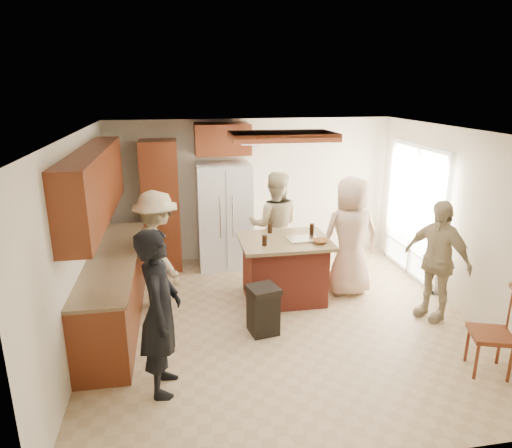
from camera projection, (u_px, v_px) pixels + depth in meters
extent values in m
plane|color=tan|center=(283.00, 320.00, 6.17)|extent=(5.00, 5.00, 0.00)
plane|color=white|center=(286.00, 133.00, 5.44)|extent=(5.00, 5.00, 0.00)
plane|color=beige|center=(252.00, 190.00, 8.16)|extent=(5.00, 0.00, 5.00)
plane|color=beige|center=(361.00, 333.00, 3.45)|extent=(5.00, 0.00, 5.00)
plane|color=beige|center=(79.00, 244.00, 5.39)|extent=(0.00, 5.00, 5.00)
plane|color=beige|center=(463.00, 222.00, 6.22)|extent=(0.00, 5.00, 5.00)
cube|color=white|center=(416.00, 213.00, 7.40)|extent=(0.02, 1.60, 2.10)
cube|color=white|center=(415.00, 213.00, 7.40)|extent=(0.08, 1.72, 2.10)
cube|color=maroon|center=(282.00, 136.00, 5.65)|extent=(1.30, 0.70, 0.10)
cube|color=white|center=(282.00, 141.00, 5.66)|extent=(1.10, 0.50, 0.02)
cube|color=olive|center=(490.00, 270.00, 7.98)|extent=(3.00, 3.00, 0.10)
cube|color=#593319|center=(511.00, 202.00, 8.35)|extent=(1.40, 1.60, 2.00)
imported|color=black|center=(160.00, 313.00, 4.54)|extent=(0.52, 0.68, 1.75)
imported|color=tan|center=(275.00, 225.00, 7.35)|extent=(0.95, 0.70, 1.76)
imported|color=tan|center=(350.00, 237.00, 6.73)|extent=(0.90, 0.60, 1.80)
imported|color=tan|center=(436.00, 260.00, 6.06)|extent=(0.87, 1.08, 1.64)
imported|color=tan|center=(158.00, 252.00, 6.27)|extent=(0.91, 1.21, 1.70)
cube|color=maroon|center=(115.00, 290.00, 6.06)|extent=(0.60, 3.00, 0.88)
cube|color=#846B4C|center=(112.00, 258.00, 5.92)|extent=(0.64, 3.00, 0.04)
cube|color=maroon|center=(94.00, 184.00, 5.62)|extent=(0.35, 3.00, 0.85)
cube|color=maroon|center=(161.00, 206.00, 7.66)|extent=(0.60, 0.60, 2.20)
cube|color=maroon|center=(222.00, 139.00, 7.51)|extent=(0.90, 0.60, 0.50)
cube|color=white|center=(224.00, 216.00, 7.81)|extent=(0.90, 0.72, 1.80)
cube|color=gray|center=(227.00, 222.00, 7.47)|extent=(0.01, 0.01, 1.71)
cylinder|color=silver|center=(221.00, 217.00, 7.40)|extent=(0.02, 0.02, 0.70)
cylinder|color=silver|center=(233.00, 217.00, 7.44)|extent=(0.02, 0.02, 0.70)
cube|color=maroon|center=(284.00, 271.00, 6.67)|extent=(1.10, 0.85, 0.88)
cube|color=olive|center=(285.00, 241.00, 6.54)|extent=(1.28, 1.03, 0.05)
cube|color=silver|center=(302.00, 239.00, 6.52)|extent=(0.46, 0.35, 0.02)
imported|color=brown|center=(320.00, 241.00, 6.36)|extent=(0.22, 0.22, 0.05)
cylinder|color=black|center=(265.00, 240.00, 6.25)|extent=(0.07, 0.07, 0.15)
cylinder|color=black|center=(270.00, 228.00, 6.79)|extent=(0.07, 0.07, 0.15)
cylinder|color=black|center=(312.00, 228.00, 6.77)|extent=(0.07, 0.07, 0.15)
cube|color=black|center=(263.00, 313.00, 5.79)|extent=(0.39, 0.39, 0.55)
cube|color=black|center=(263.00, 290.00, 5.70)|extent=(0.44, 0.44, 0.08)
cube|color=maroon|center=(491.00, 335.00, 4.94)|extent=(0.53, 0.53, 0.05)
cylinder|color=maroon|center=(476.00, 361.00, 4.87)|extent=(0.05, 0.05, 0.44)
cylinder|color=maroon|center=(510.00, 364.00, 4.82)|extent=(0.05, 0.05, 0.44)
cylinder|color=maroon|center=(467.00, 344.00, 5.19)|extent=(0.05, 0.05, 0.44)
cylinder|color=maroon|center=(499.00, 346.00, 5.14)|extent=(0.05, 0.05, 0.44)
cylinder|color=maroon|center=(510.00, 309.00, 4.95)|extent=(0.03, 0.03, 0.50)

